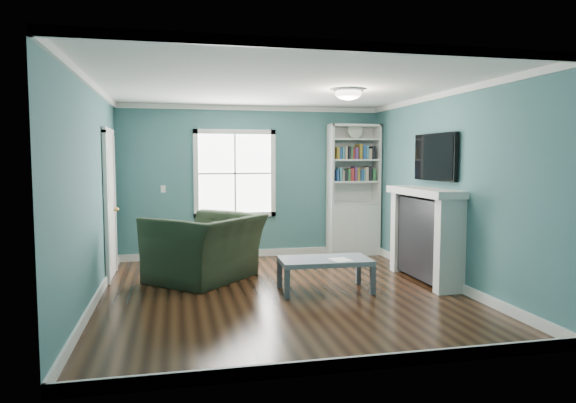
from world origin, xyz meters
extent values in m
plane|color=black|center=(0.00, 0.00, 0.00)|extent=(5.00, 5.00, 0.00)
plane|color=#3A6D6C|center=(0.00, 2.50, 1.30)|extent=(4.50, 0.00, 4.50)
plane|color=#3A6D6C|center=(0.00, -2.50, 1.30)|extent=(4.50, 0.00, 4.50)
plane|color=#3A6D6C|center=(-2.25, 0.00, 1.30)|extent=(0.00, 5.00, 5.00)
plane|color=#3A6D6C|center=(2.25, 0.00, 1.30)|extent=(0.00, 5.00, 5.00)
plane|color=white|center=(0.00, 0.00, 2.60)|extent=(5.00, 5.00, 0.00)
cube|color=white|center=(0.00, 2.48, 0.06)|extent=(4.50, 0.03, 0.12)
cube|color=white|center=(0.00, -2.48, 0.06)|extent=(4.50, 0.03, 0.12)
cube|color=white|center=(-2.23, 0.00, 0.06)|extent=(0.03, 5.00, 0.12)
cube|color=white|center=(2.23, 0.00, 0.06)|extent=(0.03, 5.00, 0.12)
cube|color=white|center=(0.00, 2.48, 2.56)|extent=(4.50, 0.04, 0.08)
cube|color=white|center=(0.00, -2.48, 2.56)|extent=(4.50, 0.04, 0.08)
cube|color=white|center=(-2.23, 0.00, 2.56)|extent=(0.04, 5.00, 0.08)
cube|color=white|center=(2.23, 0.00, 2.56)|extent=(0.04, 5.00, 0.08)
cube|color=white|center=(-0.30, 2.50, 1.45)|extent=(1.24, 0.01, 1.34)
cube|color=white|center=(-0.96, 2.48, 1.45)|extent=(0.08, 0.06, 1.50)
cube|color=white|center=(0.36, 2.48, 1.45)|extent=(0.08, 0.06, 1.50)
cube|color=white|center=(-0.30, 2.48, 0.74)|extent=(1.40, 0.06, 0.08)
cube|color=white|center=(-0.30, 2.48, 2.16)|extent=(1.40, 0.06, 0.08)
cube|color=white|center=(-0.30, 2.48, 1.45)|extent=(1.24, 0.03, 0.03)
cube|color=white|center=(-0.30, 2.48, 1.45)|extent=(0.03, 0.03, 1.34)
cube|color=silver|center=(1.77, 2.30, 0.45)|extent=(0.90, 0.35, 0.90)
cube|color=silver|center=(1.34, 2.30, 1.60)|extent=(0.04, 0.35, 1.40)
cube|color=silver|center=(2.20, 2.30, 1.60)|extent=(0.04, 0.35, 1.40)
cube|color=silver|center=(1.77, 2.46, 1.60)|extent=(0.90, 0.02, 1.40)
cube|color=silver|center=(1.77, 2.30, 2.28)|extent=(0.90, 0.35, 0.04)
cube|color=silver|center=(1.77, 2.30, 0.92)|extent=(0.84, 0.33, 0.03)
cube|color=silver|center=(1.77, 2.30, 1.30)|extent=(0.84, 0.33, 0.03)
cube|color=silver|center=(1.77, 2.30, 1.68)|extent=(0.84, 0.33, 0.03)
cube|color=silver|center=(1.77, 2.30, 2.04)|extent=(0.84, 0.33, 0.03)
cube|color=#264C8C|center=(1.77, 2.28, 1.43)|extent=(0.70, 0.25, 0.22)
cube|color=teal|center=(1.77, 2.28, 1.81)|extent=(0.70, 0.25, 0.22)
cylinder|color=beige|center=(1.77, 2.25, 2.19)|extent=(0.26, 0.06, 0.26)
cube|color=black|center=(2.09, 0.20, 0.60)|extent=(0.30, 1.20, 1.10)
cube|color=black|center=(2.07, 0.20, 0.40)|extent=(0.22, 0.65, 0.70)
cube|color=silver|center=(2.07, -0.47, 0.60)|extent=(0.36, 0.16, 1.20)
cube|color=silver|center=(2.07, 0.87, 0.60)|extent=(0.36, 0.16, 1.20)
cube|color=silver|center=(2.05, 0.20, 1.25)|extent=(0.44, 1.58, 0.10)
cube|color=black|center=(2.20, 0.20, 1.72)|extent=(0.06, 1.10, 0.65)
cube|color=silver|center=(-2.23, 1.40, 1.02)|extent=(0.04, 0.80, 2.05)
cube|color=white|center=(-2.22, 0.95, 1.02)|extent=(0.05, 0.08, 2.13)
cube|color=white|center=(-2.22, 1.85, 1.02)|extent=(0.05, 0.08, 2.13)
cube|color=white|center=(-2.22, 1.40, 2.09)|extent=(0.05, 0.98, 0.08)
sphere|color=#BF8C3F|center=(-2.17, 1.70, 0.95)|extent=(0.07, 0.07, 0.07)
ellipsoid|color=white|center=(0.90, 0.10, 2.54)|extent=(0.34, 0.34, 0.15)
cylinder|color=white|center=(0.90, 0.10, 2.58)|extent=(0.38, 0.38, 0.03)
cube|color=white|center=(-1.50, 2.48, 1.20)|extent=(0.08, 0.01, 0.12)
imported|color=black|center=(-0.90, 0.92, 0.61)|extent=(1.62, 1.66, 1.23)
cube|color=#494F58|center=(0.01, -0.27, 0.18)|extent=(0.07, 0.07, 0.36)
cube|color=#494F58|center=(1.11, -0.31, 0.18)|extent=(0.07, 0.07, 0.36)
cube|color=#494F58|center=(0.03, 0.30, 0.18)|extent=(0.07, 0.07, 0.36)
cube|color=#494F58|center=(1.12, 0.26, 0.18)|extent=(0.07, 0.07, 0.36)
cube|color=slate|center=(0.57, -0.01, 0.39)|extent=(1.18, 0.67, 0.06)
cube|color=white|center=(0.74, -0.14, 0.42)|extent=(0.27, 0.32, 0.00)
camera|label=1|loc=(-1.30, -6.28, 1.71)|focal=32.00mm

